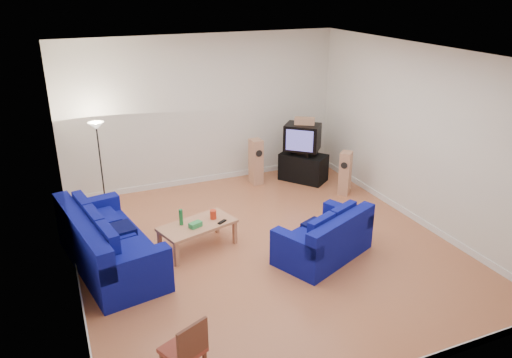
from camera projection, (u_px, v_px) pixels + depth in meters
name	position (u px, v px, depth m)	size (l,w,h in m)	color
room	(266.00, 162.00, 7.83)	(6.01, 6.51, 3.21)	brown
sofa_three_seat	(106.00, 247.00, 7.72)	(1.46, 2.55, 0.93)	navy
sofa_loveseat	(326.00, 240.00, 8.02)	(1.82, 1.46, 0.80)	navy
coffee_table	(197.00, 227.00, 8.25)	(1.37, 0.95, 0.45)	tan
bottle	(181.00, 217.00, 8.15)	(0.06, 0.06, 0.27)	#197233
tissue_box	(195.00, 225.00, 8.11)	(0.21, 0.11, 0.09)	green
red_canister	(213.00, 215.00, 8.38)	(0.11, 0.11, 0.15)	red
remote	(222.00, 222.00, 8.27)	(0.18, 0.06, 0.02)	black
tv_stand	(303.00, 167.00, 11.13)	(1.00, 0.55, 0.61)	black
av_receiver	(304.00, 152.00, 11.01)	(0.47, 0.38, 0.11)	black
television	(302.00, 137.00, 10.88)	(0.91, 0.89, 0.57)	black
centre_speaker	(305.00, 121.00, 10.76)	(0.43, 0.17, 0.15)	tan
speaker_left	(256.00, 162.00, 10.88)	(0.25, 0.32, 1.01)	tan
speaker_right	(345.00, 173.00, 10.34)	(0.35, 0.34, 0.93)	tan
floor_lamp	(98.00, 138.00, 9.36)	(0.30, 0.30, 1.74)	black
dining_chair	(186.00, 349.00, 5.42)	(0.54, 0.54, 0.85)	brown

